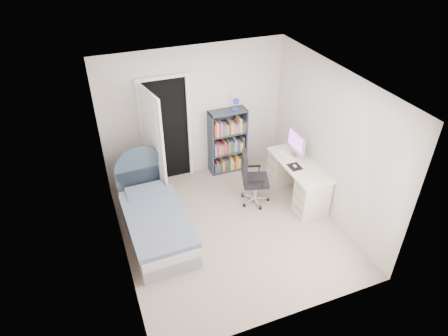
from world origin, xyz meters
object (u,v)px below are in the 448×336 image
object	(u,v)px
bookcase	(228,143)
desk	(297,178)
nightstand	(145,170)
office_chair	(251,176)
floor_lamp	(155,165)
bed	(155,220)

from	to	relation	value
bookcase	desk	distance (m)	1.51
nightstand	office_chair	distance (m)	1.95
nightstand	floor_lamp	world-z (taller)	floor_lamp
bed	bookcase	world-z (taller)	bookcase
office_chair	desk	bearing A→B (deg)	-9.23
nightstand	desk	xyz separation A→B (m)	(2.47, -1.20, -0.02)
bookcase	office_chair	bearing A→B (deg)	-90.77
nightstand	desk	distance (m)	2.74
nightstand	floor_lamp	distance (m)	0.25
bookcase	nightstand	bearing A→B (deg)	-178.32
bed	floor_lamp	bearing A→B (deg)	76.01
bed	office_chair	distance (m)	1.77
floor_lamp	office_chair	world-z (taller)	floor_lamp
bed	desk	world-z (taller)	bed
bed	floor_lamp	distance (m)	1.19
bed	bookcase	xyz separation A→B (m)	(1.76, 1.30, 0.32)
floor_lamp	desk	world-z (taller)	floor_lamp
desk	office_chair	xyz separation A→B (m)	(-0.84, 0.14, 0.16)
desk	office_chair	size ratio (longest dim) A/B	1.42
desk	nightstand	bearing A→B (deg)	154.06
bookcase	desk	size ratio (longest dim) A/B	1.08
floor_lamp	nightstand	bearing A→B (deg)	142.12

